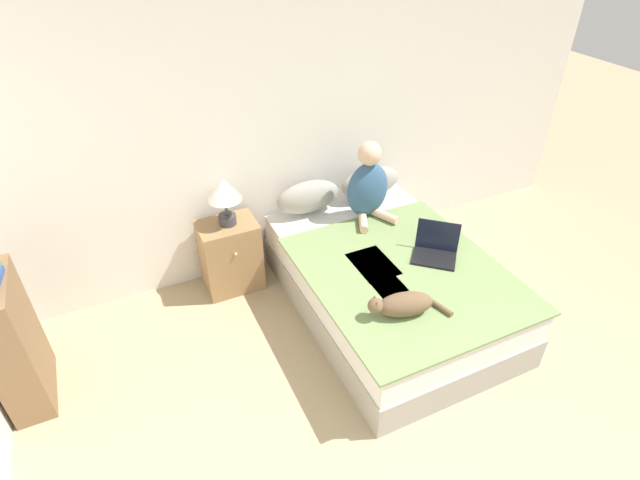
# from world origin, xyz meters

# --- Properties ---
(wall_back) EXTENTS (5.88, 0.05, 2.55)m
(wall_back) POSITION_xyz_m (0.00, 3.25, 1.27)
(wall_back) COLOR silver
(wall_back) RESTS_ON ground_plane
(bed) EXTENTS (1.40, 2.01, 0.53)m
(bed) POSITION_xyz_m (0.32, 2.18, 0.26)
(bed) COLOR #9E998E
(bed) RESTS_ON ground_plane
(pillow_near) EXTENTS (0.57, 0.21, 0.29)m
(pillow_near) POSITION_xyz_m (0.01, 3.06, 0.67)
(pillow_near) COLOR gray
(pillow_near) RESTS_ON bed
(pillow_far) EXTENTS (0.57, 0.21, 0.29)m
(pillow_far) POSITION_xyz_m (0.62, 3.06, 0.67)
(pillow_far) COLOR gray
(pillow_far) RESTS_ON bed
(person_sitting) EXTENTS (0.38, 0.37, 0.67)m
(person_sitting) POSITION_xyz_m (0.44, 2.79, 0.81)
(person_sitting) COLOR #33567A
(person_sitting) RESTS_ON bed
(cat_tabby) EXTENTS (0.53, 0.29, 0.17)m
(cat_tabby) POSITION_xyz_m (0.05, 1.63, 0.61)
(cat_tabby) COLOR brown
(cat_tabby) RESTS_ON bed
(laptop_open) EXTENTS (0.43, 0.42, 0.24)m
(laptop_open) POSITION_xyz_m (0.63, 2.06, 0.58)
(laptop_open) COLOR black
(laptop_open) RESTS_ON bed
(nightstand) EXTENTS (0.47, 0.37, 0.63)m
(nightstand) POSITION_xyz_m (-0.73, 3.01, 0.32)
(nightstand) COLOR #937047
(nightstand) RESTS_ON ground_plane
(table_lamp) EXTENTS (0.26, 0.26, 0.41)m
(table_lamp) POSITION_xyz_m (-0.71, 3.01, 0.91)
(table_lamp) COLOR #38383D
(table_lamp) RESTS_ON nightstand
(bookshelf) EXTENTS (0.24, 0.56, 0.96)m
(bookshelf) POSITION_xyz_m (-2.29, 2.49, 0.48)
(bookshelf) COLOR brown
(bookshelf) RESTS_ON ground_plane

